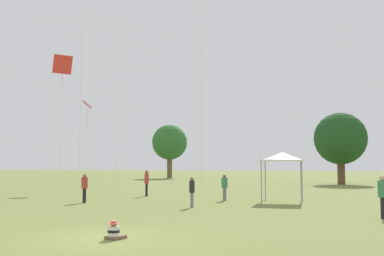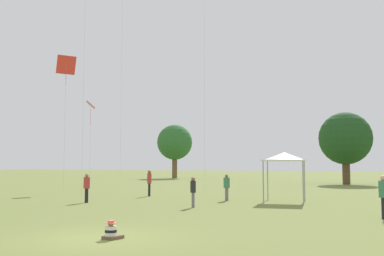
{
  "view_description": "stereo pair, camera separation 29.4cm",
  "coord_description": "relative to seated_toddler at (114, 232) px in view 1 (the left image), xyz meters",
  "views": [
    {
      "loc": [
        8.04,
        -11.32,
        2.2
      ],
      "look_at": [
        0.13,
        6.37,
        3.79
      ],
      "focal_mm": 42.0,
      "sensor_mm": 36.0,
      "label": 1
    },
    {
      "loc": [
        8.3,
        -11.2,
        2.2
      ],
      "look_at": [
        0.13,
        6.37,
        3.79
      ],
      "focal_mm": 42.0,
      "sensor_mm": 36.0,
      "label": 2
    }
  ],
  "objects": [
    {
      "name": "person_standing_0",
      "position": [
        -8.19,
        16.18,
        0.89
      ],
      "size": [
        0.4,
        0.4,
        1.82
      ],
      "rotation": [
        0.0,
        0.0,
        5.87
      ],
      "color": "black",
      "rests_on": "ground"
    },
    {
      "name": "person_standing_3",
      "position": [
        7.19,
        8.76,
        0.83
      ],
      "size": [
        0.51,
        0.51,
        1.78
      ],
      "rotation": [
        0.0,
        0.0,
        2.72
      ],
      "color": "black",
      "rests_on": "ground"
    },
    {
      "name": "distant_tree_0",
      "position": [
        -26.05,
        54.85,
        5.66
      ],
      "size": [
        5.81,
        5.81,
        8.84
      ],
      "color": "brown",
      "rests_on": "ground"
    },
    {
      "name": "seated_toddler",
      "position": [
        0.0,
        0.0,
        0.0
      ],
      "size": [
        0.51,
        0.59,
        0.56
      ],
      "rotation": [
        0.0,
        0.0,
        -0.16
      ],
      "color": "brown",
      "rests_on": "ground"
    },
    {
      "name": "canopy_tent",
      "position": [
        1.57,
        15.31,
        2.43
      ],
      "size": [
        2.84,
        2.84,
        2.94
      ],
      "rotation": [
        0.0,
        0.0,
        0.16
      ],
      "color": "white",
      "rests_on": "ground"
    },
    {
      "name": "person_standing_2",
      "position": [
        -1.92,
        14.85,
        0.73
      ],
      "size": [
        0.51,
        0.51,
        1.61
      ],
      "rotation": [
        0.0,
        0.0,
        5.84
      ],
      "color": "slate",
      "rests_on": "ground"
    },
    {
      "name": "ground_plane",
      "position": [
        -0.43,
        -0.05,
        -0.22
      ],
      "size": [
        300.0,
        300.0,
        0.0
      ],
      "primitive_type": "plane",
      "color": "olive"
    },
    {
      "name": "distant_tree_1",
      "position": [
        2.2,
        42.41,
        4.95
      ],
      "size": [
        5.96,
        5.96,
        8.19
      ],
      "color": "brown",
      "rests_on": "ground"
    },
    {
      "name": "kite_5",
      "position": [
        -16.09,
        19.66,
        6.9
      ],
      "size": [
        1.17,
        1.19,
        7.64
      ],
      "rotation": [
        0.0,
        0.0,
        1.51
      ],
      "color": "pink",
      "rests_on": "ground"
    },
    {
      "name": "person_standing_6",
      "position": [
        -8.8,
        10.03,
        0.78
      ],
      "size": [
        0.41,
        0.41,
        1.69
      ],
      "rotation": [
        0.0,
        0.0,
        4.84
      ],
      "color": "black",
      "rests_on": "ground"
    },
    {
      "name": "kite_4",
      "position": [
        -16.22,
        16.6,
        9.82
      ],
      "size": [
        1.31,
        1.54,
        10.89
      ],
      "rotation": [
        0.0,
        0.0,
        3.31
      ],
      "color": "red",
      "rests_on": "ground"
    },
    {
      "name": "person_standing_5",
      "position": [
        -1.93,
        9.96,
        0.73
      ],
      "size": [
        0.34,
        0.34,
        1.57
      ],
      "rotation": [
        0.0,
        0.0,
        3.35
      ],
      "color": "slate",
      "rests_on": "ground"
    }
  ]
}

